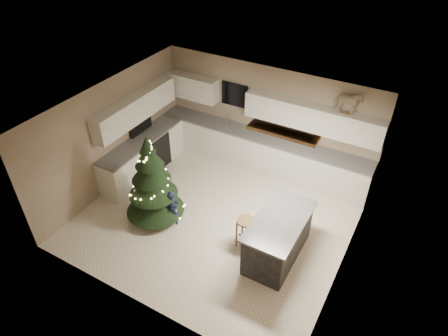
{
  "coord_description": "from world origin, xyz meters",
  "views": [
    {
      "loc": [
        3.29,
        -5.46,
        6.13
      ],
      "look_at": [
        0.0,
        0.35,
        1.15
      ],
      "focal_mm": 32.0,
      "sensor_mm": 36.0,
      "label": 1
    }
  ],
  "objects_px": {
    "bar_stool": "(245,226)",
    "rocking_horse": "(348,102)",
    "christmas_tree": "(153,186)",
    "island": "(278,237)",
    "toddler": "(173,208)"
  },
  "relations": [
    {
      "from": "bar_stool",
      "to": "rocking_horse",
      "type": "xyz_separation_m",
      "value": [
        0.96,
        2.69,
        1.76
      ]
    },
    {
      "from": "christmas_tree",
      "to": "rocking_horse",
      "type": "relative_size",
      "value": 3.31
    },
    {
      "from": "island",
      "to": "toddler",
      "type": "height_order",
      "value": "island"
    },
    {
      "from": "island",
      "to": "rocking_horse",
      "type": "height_order",
      "value": "rocking_horse"
    },
    {
      "from": "bar_stool",
      "to": "rocking_horse",
      "type": "relative_size",
      "value": 1.08
    },
    {
      "from": "bar_stool",
      "to": "christmas_tree",
      "type": "relative_size",
      "value": 0.33
    },
    {
      "from": "island",
      "to": "toddler",
      "type": "relative_size",
      "value": 2.04
    },
    {
      "from": "christmas_tree",
      "to": "toddler",
      "type": "distance_m",
      "value": 0.64
    },
    {
      "from": "toddler",
      "to": "rocking_horse",
      "type": "bearing_deg",
      "value": 25.47
    },
    {
      "from": "christmas_tree",
      "to": "toddler",
      "type": "xyz_separation_m",
      "value": [
        0.46,
        0.01,
        -0.44
      ]
    },
    {
      "from": "island",
      "to": "toddler",
      "type": "distance_m",
      "value": 2.3
    },
    {
      "from": "island",
      "to": "bar_stool",
      "type": "distance_m",
      "value": 0.68
    },
    {
      "from": "rocking_horse",
      "to": "island",
      "type": "bearing_deg",
      "value": 164.27
    },
    {
      "from": "island",
      "to": "bar_stool",
      "type": "relative_size",
      "value": 2.52
    },
    {
      "from": "bar_stool",
      "to": "christmas_tree",
      "type": "height_order",
      "value": "christmas_tree"
    }
  ]
}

